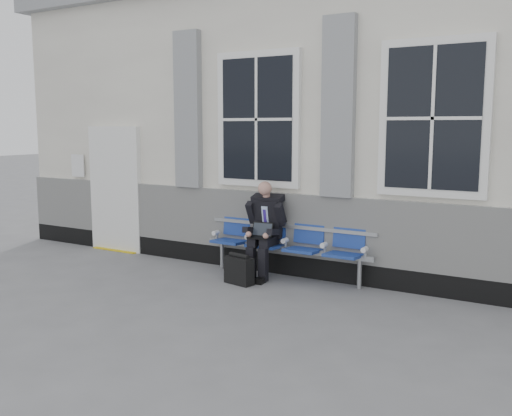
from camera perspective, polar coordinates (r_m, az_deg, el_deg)
The scene contains 5 objects.
ground at distance 6.50m, azimuth 10.44°, elevation -11.30°, with size 70.00×70.00×0.00m, color slate.
station_building at distance 9.49m, azimuth 17.93°, elevation 8.21°, with size 14.40×4.40×4.49m.
bench at distance 8.15m, azimuth 3.13°, elevation -3.17°, with size 2.60×0.47×0.91m.
businessman at distance 8.13m, azimuth 0.90°, elevation -1.75°, with size 0.56×0.76×1.38m.
briefcase at distance 7.87m, azimuth -1.70°, elevation -6.20°, with size 0.45×0.26×0.43m.
Camera 1 is at (2.04, -5.79, 2.16)m, focal length 40.00 mm.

